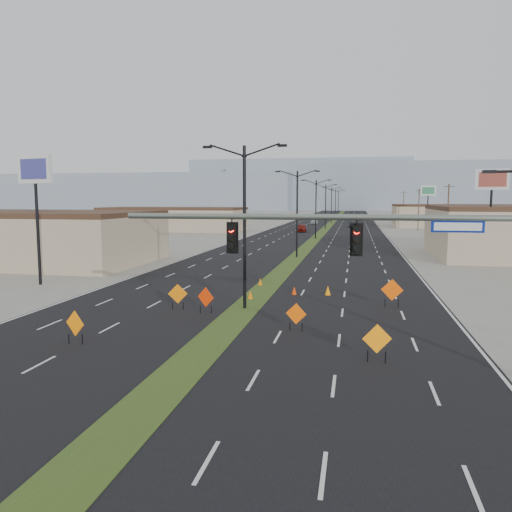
% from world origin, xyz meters
% --- Properties ---
extents(ground, '(600.00, 600.00, 0.00)m').
position_xyz_m(ground, '(0.00, 0.00, 0.00)').
color(ground, gray).
rests_on(ground, ground).
extents(road_surface, '(25.00, 400.00, 0.02)m').
position_xyz_m(road_surface, '(0.00, 100.00, 0.00)').
color(road_surface, black).
rests_on(road_surface, ground).
extents(median_strip, '(2.00, 400.00, 0.04)m').
position_xyz_m(median_strip, '(0.00, 100.00, 0.00)').
color(median_strip, '#2F4B1B').
rests_on(median_strip, ground).
extents(building_sw_far, '(30.00, 14.00, 4.50)m').
position_xyz_m(building_sw_far, '(-32.00, 85.00, 2.25)').
color(building_sw_far, tan).
rests_on(building_sw_far, ground).
extents(building_se_far, '(44.00, 16.00, 5.00)m').
position_xyz_m(building_se_far, '(38.00, 110.00, 2.50)').
color(building_se_far, tan).
rests_on(building_se_far, ground).
extents(mesa_west, '(180.00, 50.00, 22.00)m').
position_xyz_m(mesa_west, '(-120.00, 280.00, 11.00)').
color(mesa_west, '#8997AA').
rests_on(mesa_west, ground).
extents(mesa_center, '(220.00, 50.00, 28.00)m').
position_xyz_m(mesa_center, '(40.00, 300.00, 14.00)').
color(mesa_center, '#8997AA').
rests_on(mesa_center, ground).
extents(mesa_backdrop, '(140.00, 50.00, 32.00)m').
position_xyz_m(mesa_backdrop, '(-30.00, 320.00, 16.00)').
color(mesa_backdrop, '#8997AA').
rests_on(mesa_backdrop, ground).
extents(signal_mast, '(16.30, 0.60, 8.00)m').
position_xyz_m(signal_mast, '(8.56, 2.00, 4.79)').
color(signal_mast, slate).
rests_on(signal_mast, ground).
extents(streetlight_0, '(5.15, 0.24, 10.02)m').
position_xyz_m(streetlight_0, '(0.00, 12.00, 5.42)').
color(streetlight_0, black).
rests_on(streetlight_0, ground).
extents(streetlight_1, '(5.15, 0.24, 10.02)m').
position_xyz_m(streetlight_1, '(0.00, 40.00, 5.42)').
color(streetlight_1, black).
rests_on(streetlight_1, ground).
extents(streetlight_2, '(5.15, 0.24, 10.02)m').
position_xyz_m(streetlight_2, '(0.00, 68.00, 5.42)').
color(streetlight_2, black).
rests_on(streetlight_2, ground).
extents(streetlight_3, '(5.15, 0.24, 10.02)m').
position_xyz_m(streetlight_3, '(0.00, 96.00, 5.42)').
color(streetlight_3, black).
rests_on(streetlight_3, ground).
extents(streetlight_4, '(5.15, 0.24, 10.02)m').
position_xyz_m(streetlight_4, '(0.00, 124.00, 5.42)').
color(streetlight_4, black).
rests_on(streetlight_4, ground).
extents(streetlight_5, '(5.15, 0.24, 10.02)m').
position_xyz_m(streetlight_5, '(0.00, 152.00, 5.42)').
color(streetlight_5, black).
rests_on(streetlight_5, ground).
extents(streetlight_6, '(5.15, 0.24, 10.02)m').
position_xyz_m(streetlight_6, '(0.00, 180.00, 5.42)').
color(streetlight_6, black).
rests_on(streetlight_6, ground).
extents(utility_pole_1, '(1.60, 0.20, 9.00)m').
position_xyz_m(utility_pole_1, '(20.00, 60.00, 4.67)').
color(utility_pole_1, '#4C3823').
rests_on(utility_pole_1, ground).
extents(utility_pole_2, '(1.60, 0.20, 9.00)m').
position_xyz_m(utility_pole_2, '(20.00, 95.00, 4.67)').
color(utility_pole_2, '#4C3823').
rests_on(utility_pole_2, ground).
extents(utility_pole_3, '(1.60, 0.20, 9.00)m').
position_xyz_m(utility_pole_3, '(20.00, 130.00, 4.67)').
color(utility_pole_3, '#4C3823').
rests_on(utility_pole_3, ground).
extents(car_left, '(2.22, 4.80, 1.59)m').
position_xyz_m(car_left, '(-4.19, 85.02, 0.80)').
color(car_left, maroon).
rests_on(car_left, ground).
extents(car_mid, '(1.59, 4.05, 1.31)m').
position_xyz_m(car_mid, '(6.00, 104.39, 0.66)').
color(car_mid, black).
rests_on(car_mid, ground).
extents(car_far, '(2.07, 4.70, 1.34)m').
position_xyz_m(car_far, '(-4.26, 117.72, 0.67)').
color(car_far, '#ACB2B6').
rests_on(car_far, ground).
extents(construction_sign_0, '(1.15, 0.45, 1.61)m').
position_xyz_m(construction_sign_0, '(-6.16, 3.00, 0.94)').
color(construction_sign_0, orange).
rests_on(construction_sign_0, ground).
extents(construction_sign_1, '(1.19, 0.27, 1.61)m').
position_xyz_m(construction_sign_1, '(-3.99, 10.94, 0.94)').
color(construction_sign_1, orange).
rests_on(construction_sign_1, ground).
extents(construction_sign_2, '(1.11, 0.50, 1.58)m').
position_xyz_m(construction_sign_2, '(-2.00, 10.29, 0.93)').
color(construction_sign_2, red).
rests_on(construction_sign_2, ground).
extents(construction_sign_3, '(1.09, 0.27, 1.47)m').
position_xyz_m(construction_sign_3, '(3.75, 7.35, 0.86)').
color(construction_sign_3, '#FF5A05').
rests_on(construction_sign_3, ground).
extents(construction_sign_4, '(1.22, 0.33, 1.66)m').
position_xyz_m(construction_sign_4, '(7.64, 3.00, 0.97)').
color(construction_sign_4, orange).
rests_on(construction_sign_4, ground).
extents(construction_sign_5, '(1.36, 0.21, 1.82)m').
position_xyz_m(construction_sign_5, '(9.00, 14.10, 1.08)').
color(construction_sign_5, '#FF5505').
rests_on(construction_sign_5, ground).
extents(cone_0, '(0.43, 0.43, 0.62)m').
position_xyz_m(cone_0, '(-0.26, 14.93, 0.31)').
color(cone_0, orange).
rests_on(cone_0, ground).
extents(cone_1, '(0.37, 0.37, 0.61)m').
position_xyz_m(cone_1, '(2.47, 17.19, 0.30)').
color(cone_1, '#DE3704').
rests_on(cone_1, ground).
extents(cone_2, '(0.48, 0.48, 0.69)m').
position_xyz_m(cone_2, '(4.84, 17.43, 0.34)').
color(cone_2, orange).
rests_on(cone_2, ground).
extents(cone_3, '(0.45, 0.45, 0.60)m').
position_xyz_m(cone_3, '(-0.60, 20.32, 0.30)').
color(cone_3, orange).
rests_on(cone_3, ground).
extents(pole_sign_west, '(3.33, 1.08, 10.23)m').
position_xyz_m(pole_sign_west, '(-17.95, 17.43, 8.40)').
color(pole_sign_west, black).
rests_on(pole_sign_west, ground).
extents(pole_sign_east_near, '(3.22, 1.01, 9.87)m').
position_xyz_m(pole_sign_east_near, '(20.33, 37.60, 8.07)').
color(pole_sign_east_near, black).
rests_on(pole_sign_east_near, ground).
extents(pole_sign_east_far, '(3.14, 0.51, 9.61)m').
position_xyz_m(pole_sign_east_far, '(21.71, 93.94, 7.85)').
color(pole_sign_east_far, black).
rests_on(pole_sign_east_far, ground).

